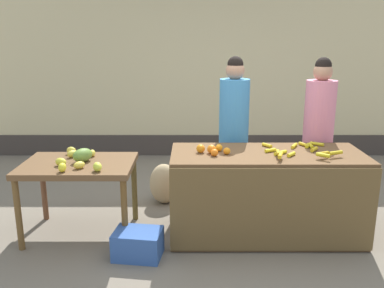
% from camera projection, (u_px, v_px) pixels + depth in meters
% --- Properties ---
extents(ground_plane, '(24.00, 24.00, 0.00)m').
position_uv_depth(ground_plane, '(222.00, 233.00, 4.35)').
color(ground_plane, '#756B5B').
extents(market_wall_back, '(8.17, 0.23, 2.80)m').
position_uv_depth(market_wall_back, '(211.00, 76.00, 6.96)').
color(market_wall_back, beige).
rests_on(market_wall_back, ground).
extents(fruit_stall_counter, '(1.94, 0.83, 0.89)m').
position_uv_depth(fruit_stall_counter, '(265.00, 194.00, 4.22)').
color(fruit_stall_counter, brown).
rests_on(fruit_stall_counter, ground).
extents(side_table_wooden, '(1.12, 0.79, 0.78)m').
position_uv_depth(side_table_wooden, '(78.00, 171.00, 4.17)').
color(side_table_wooden, brown).
rests_on(side_table_wooden, ground).
extents(banana_bunch_pile, '(0.73, 0.67, 0.07)m').
position_uv_depth(banana_bunch_pile, '(300.00, 149.00, 4.13)').
color(banana_bunch_pile, gold).
rests_on(banana_bunch_pile, fruit_stall_counter).
extents(orange_pile, '(0.34, 0.26, 0.09)m').
position_uv_depth(orange_pile, '(212.00, 150.00, 4.08)').
color(orange_pile, orange).
rests_on(orange_pile, fruit_stall_counter).
extents(mango_papaya_pile, '(0.53, 0.69, 0.14)m').
position_uv_depth(mango_papaya_pile, '(79.00, 158.00, 4.12)').
color(mango_papaya_pile, yellow).
rests_on(mango_papaya_pile, side_table_wooden).
extents(vendor_woman_blue_shirt, '(0.34, 0.34, 1.81)m').
position_uv_depth(vendor_woman_blue_shirt, '(233.00, 135.00, 4.74)').
color(vendor_woman_blue_shirt, '#33333D').
rests_on(vendor_woman_blue_shirt, ground).
extents(vendor_woman_pink_shirt, '(0.34, 0.34, 1.80)m').
position_uv_depth(vendor_woman_pink_shirt, '(317.00, 136.00, 4.70)').
color(vendor_woman_pink_shirt, '#33333D').
rests_on(vendor_woman_pink_shirt, ground).
extents(produce_crate, '(0.48, 0.38, 0.26)m').
position_uv_depth(produce_crate, '(138.00, 244.00, 3.85)').
color(produce_crate, '#3359A5').
rests_on(produce_crate, ground).
extents(produce_sack, '(0.38, 0.32, 0.50)m').
position_uv_depth(produce_sack, '(164.00, 184.00, 5.07)').
color(produce_sack, tan).
rests_on(produce_sack, ground).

